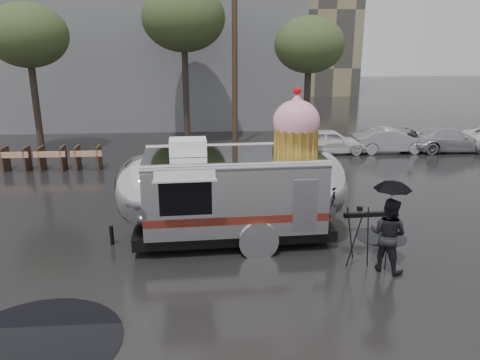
{
  "coord_description": "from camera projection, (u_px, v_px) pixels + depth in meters",
  "views": [
    {
      "loc": [
        0.94,
        -9.87,
        5.35
      ],
      "look_at": [
        1.86,
        2.17,
        1.7
      ],
      "focal_mm": 35.0,
      "sensor_mm": 36.0,
      "label": 1
    }
  ],
  "objects": [
    {
      "name": "ground",
      "position": [
        168.0,
        278.0,
        10.9
      ],
      "size": [
        120.0,
        120.0,
        0.0
      ],
      "primitive_type": "plane",
      "color": "black",
      "rests_on": "ground"
    },
    {
      "name": "puddles",
      "position": [
        64.0,
        292.0,
        10.31
      ],
      "size": [
        13.59,
        9.57,
        0.01
      ],
      "color": "black",
      "rests_on": "ground"
    },
    {
      "name": "grey_building",
      "position": [
        129.0,
        21.0,
        31.64
      ],
      "size": [
        22.0,
        12.0,
        13.0
      ],
      "primitive_type": "cube",
      "color": "slate",
      "rests_on": "ground"
    },
    {
      "name": "utility_pole",
      "position": [
        235.0,
        55.0,
        23.11
      ],
      "size": [
        1.6,
        0.28,
        9.0
      ],
      "color": "#473323",
      "rests_on": "ground"
    },
    {
      "name": "tree_left",
      "position": [
        28.0,
        36.0,
        21.22
      ],
      "size": [
        3.64,
        3.64,
        6.95
      ],
      "color": "#382D26",
      "rests_on": "ground"
    },
    {
      "name": "tree_mid",
      "position": [
        183.0,
        19.0,
        23.39
      ],
      "size": [
        4.2,
        4.2,
        8.03
      ],
      "color": "#382D26",
      "rests_on": "ground"
    },
    {
      "name": "tree_right",
      "position": [
        309.0,
        46.0,
        22.29
      ],
      "size": [
        3.36,
        3.36,
        6.42
      ],
      "color": "#382D26",
      "rests_on": "ground"
    },
    {
      "name": "barricade_row",
      "position": [
        52.0,
        158.0,
        19.86
      ],
      "size": [
        4.3,
        0.8,
        1.0
      ],
      "color": "#473323",
      "rests_on": "ground"
    },
    {
      "name": "parked_cars",
      "position": [
        425.0,
        137.0,
        23.01
      ],
      "size": [
        13.2,
        1.9,
        1.5
      ],
      "color": "silver",
      "rests_on": "ground"
    },
    {
      "name": "airstream_trailer",
      "position": [
        236.0,
        187.0,
        12.67
      ],
      "size": [
        7.91,
        3.21,
        4.26
      ],
      "rotation": [
        0.0,
        0.0,
        0.04
      ],
      "color": "silver",
      "rests_on": "ground"
    },
    {
      "name": "person_right",
      "position": [
        388.0,
        235.0,
        11.07
      ],
      "size": [
        0.97,
        0.95,
        1.82
      ],
      "primitive_type": "imported",
      "rotation": [
        0.0,
        0.0,
        2.39
      ],
      "color": "black",
      "rests_on": "ground"
    },
    {
      "name": "umbrella_black",
      "position": [
        392.0,
        195.0,
        10.78
      ],
      "size": [
        1.06,
        1.06,
        2.27
      ],
      "color": "black",
      "rests_on": "ground"
    },
    {
      "name": "tripod",
      "position": [
        358.0,
        230.0,
        11.38
      ],
      "size": [
        0.56,
        0.62,
        1.51
      ],
      "rotation": [
        0.0,
        0.0,
        -0.07
      ],
      "color": "black",
      "rests_on": "ground"
    }
  ]
}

